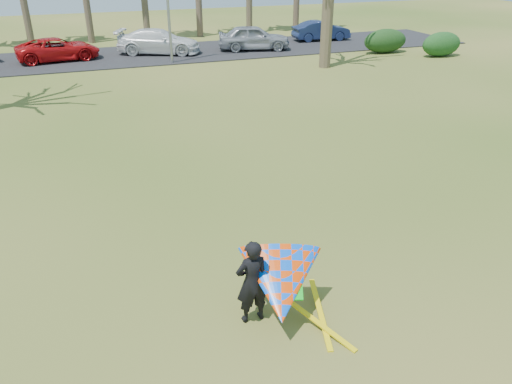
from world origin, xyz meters
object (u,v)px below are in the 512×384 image
object	(u,v)px
car_3	(159,41)
car_4	(254,37)
kite_flyer	(278,284)
car_2	(58,49)
car_5	(321,31)

from	to	relation	value
car_3	car_4	distance (m)	6.16
car_3	kite_flyer	distance (m)	26.17
car_2	car_3	size ratio (longest dim) A/B	0.92
car_5	kite_flyer	bearing A→B (deg)	155.64
car_2	car_4	size ratio (longest dim) A/B	1.02
car_4	car_5	bearing A→B (deg)	-58.81
kite_flyer	car_5	bearing A→B (deg)	61.85
car_2	car_3	xyz separation A→B (m)	(6.03, 0.06, 0.09)
kite_flyer	car_4	bearing A→B (deg)	71.14
car_2	car_3	distance (m)	6.03
car_5	kite_flyer	world-z (taller)	kite_flyer
car_3	kite_flyer	xyz separation A→B (m)	(-2.51, -26.05, 0.03)
car_5	kite_flyer	distance (m)	30.72
car_3	car_4	bearing A→B (deg)	-75.25
car_3	car_5	distance (m)	12.02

